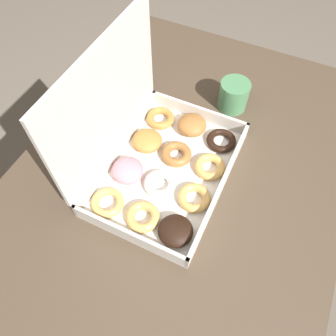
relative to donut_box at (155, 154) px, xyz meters
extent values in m
plane|color=#6B6054|center=(0.04, -0.06, -0.82)|extent=(8.00, 8.00, 0.00)
cube|color=#4C3D2D|center=(0.04, -0.06, -0.07)|extent=(1.07, 0.79, 0.03)
cylinder|color=#4C3D2D|center=(0.53, -0.41, -0.45)|extent=(0.06, 0.06, 0.73)
cylinder|color=#4C3D2D|center=(-0.45, 0.28, -0.45)|extent=(0.06, 0.06, 0.73)
cylinder|color=#4C3D2D|center=(0.53, 0.28, -0.45)|extent=(0.06, 0.06, 0.73)
cube|color=silver|center=(0.00, -0.03, -0.05)|extent=(0.39, 0.28, 0.01)
cube|color=beige|center=(0.00, -0.17, -0.03)|extent=(0.39, 0.01, 0.04)
cube|color=beige|center=(0.00, 0.10, -0.03)|extent=(0.39, 0.01, 0.04)
cube|color=beige|center=(-0.19, -0.03, -0.03)|extent=(0.01, 0.28, 0.04)
cube|color=beige|center=(0.19, -0.03, -0.03)|extent=(0.01, 0.28, 0.04)
cube|color=beige|center=(0.00, 0.11, 0.13)|extent=(0.39, 0.01, 0.28)
ellipsoid|color=black|center=(-0.14, -0.12, -0.03)|extent=(0.08, 0.08, 0.04)
torus|color=tan|center=(-0.05, -0.12, -0.04)|extent=(0.08, 0.08, 0.02)
torus|color=tan|center=(0.05, -0.12, -0.04)|extent=(0.08, 0.08, 0.02)
torus|color=black|center=(0.14, -0.12, -0.04)|extent=(0.08, 0.08, 0.02)
torus|color=tan|center=(-0.14, -0.04, -0.04)|extent=(0.08, 0.08, 0.02)
torus|color=white|center=(-0.05, -0.04, -0.04)|extent=(0.08, 0.08, 0.02)
torus|color=#9E6633|center=(0.05, -0.03, -0.04)|extent=(0.08, 0.08, 0.02)
ellipsoid|color=#9E6633|center=(0.14, -0.03, -0.03)|extent=(0.08, 0.08, 0.04)
torus|color=tan|center=(-0.14, 0.05, -0.04)|extent=(0.08, 0.08, 0.02)
ellipsoid|color=pink|center=(-0.05, 0.05, -0.03)|extent=(0.08, 0.08, 0.04)
ellipsoid|color=#B77A38|center=(0.05, 0.05, -0.03)|extent=(0.08, 0.08, 0.04)
torus|color=#B77A38|center=(0.14, 0.05, -0.04)|extent=(0.08, 0.08, 0.02)
cylinder|color=#4C8456|center=(0.28, -0.10, -0.01)|extent=(0.08, 0.08, 0.08)
cylinder|color=black|center=(0.28, -0.10, 0.02)|extent=(0.07, 0.07, 0.01)
camera|label=1|loc=(-0.39, -0.22, 0.63)|focal=35.00mm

